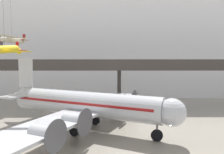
{
  "coord_description": "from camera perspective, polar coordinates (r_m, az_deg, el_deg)",
  "views": [
    {
      "loc": [
        -1.77,
        -16.55,
        8.99
      ],
      "look_at": [
        -1.53,
        8.06,
        7.07
      ],
      "focal_mm": 35.0,
      "sensor_mm": 36.0,
      "label": 1
    }
  ],
  "objects": [
    {
      "name": "hangar_back_wall",
      "position": [
        52.54,
        1.38,
        9.01
      ],
      "size": [
        140.0,
        3.0,
        26.32
      ],
      "color": "white",
      "rests_on": "ground"
    },
    {
      "name": "airliner_silver_main",
      "position": [
        28.44,
        -7.53,
        -7.0
      ],
      "size": [
        24.03,
        28.32,
        9.31
      ],
      "rotation": [
        0.0,
        0.0,
        -0.45
      ],
      "color": "#B7BABF",
      "rests_on": "ground"
    },
    {
      "name": "mezzanine_walkway",
      "position": [
        40.31,
        1.95,
        2.31
      ],
      "size": [
        110.0,
        3.2,
        9.11
      ],
      "color": "#38332D",
      "rests_on": "ground"
    },
    {
      "name": "suspended_plane_cream_biplane",
      "position": [
        44.32,
        -24.73,
        8.79
      ],
      "size": [
        5.29,
        6.48,
        9.4
      ],
      "rotation": [
        0.0,
        0.0,
        3.04
      ],
      "color": "beige"
    },
    {
      "name": "suspended_plane_yellow_lowwing",
      "position": [
        31.85,
        -26.24,
        6.45
      ],
      "size": [
        7.51,
        6.21,
        11.28
      ],
      "rotation": [
        0.0,
        0.0,
        4.51
      ],
      "color": "yellow"
    }
  ]
}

